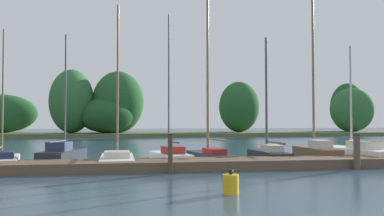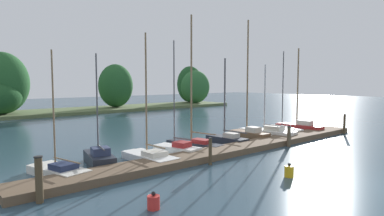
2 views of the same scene
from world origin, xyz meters
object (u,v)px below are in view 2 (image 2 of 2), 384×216
at_px(sailboat_8, 283,130).
at_px(mooring_piling_1, 210,151).
at_px(sailboat_5, 226,138).
at_px(mooring_piling_3, 344,124).
at_px(sailboat_2, 149,155).
at_px(sailboat_3, 176,148).
at_px(sailboat_4, 194,141).
at_px(mooring_piling_0, 39,180).
at_px(sailboat_6, 248,132).
at_px(channel_buoy_0, 289,171).
at_px(sailboat_7, 266,132).
at_px(sailboat_9, 299,126).
at_px(mooring_piling_2, 289,136).
at_px(sailboat_0, 57,170).
at_px(sailboat_1, 99,157).
at_px(channel_buoy_1, 154,202).

relative_size(sailboat_8, mooring_piling_1, 4.74).
distance_m(sailboat_5, mooring_piling_3, 10.52).
distance_m(sailboat_2, sailboat_3, 2.23).
xyz_separation_m(sailboat_4, mooring_piling_3, (12.64, -3.58, 0.34)).
xyz_separation_m(sailboat_5, mooring_piling_0, (-12.80, -3.41, 0.45)).
distance_m(sailboat_6, mooring_piling_0, 15.49).
height_order(sailboat_3, channel_buoy_0, sailboat_3).
bearing_deg(sailboat_3, sailboat_7, -102.70).
height_order(mooring_piling_3, channel_buoy_0, mooring_piling_3).
distance_m(sailboat_9, mooring_piling_3, 3.45).
bearing_deg(sailboat_6, mooring_piling_2, 178.21).
bearing_deg(sailboat_9, sailboat_3, 86.83).
height_order(sailboat_0, sailboat_4, sailboat_4).
relative_size(sailboat_2, sailboat_5, 1.17).
bearing_deg(sailboat_2, sailboat_1, 63.40).
xyz_separation_m(sailboat_6, mooring_piling_0, (-15.10, -3.41, 0.30)).
xyz_separation_m(sailboat_6, mooring_piling_1, (-7.08, -3.47, 0.17)).
bearing_deg(mooring_piling_1, sailboat_5, 35.95).
relative_size(sailboat_1, sailboat_2, 0.83).
height_order(sailboat_1, sailboat_8, sailboat_8).
relative_size(sailboat_1, sailboat_4, 0.67).
bearing_deg(sailboat_5, mooring_piling_3, -111.16).
relative_size(sailboat_3, sailboat_5, 1.14).
xyz_separation_m(sailboat_5, mooring_piling_3, (9.97, -3.34, 0.42)).
bearing_deg(sailboat_1, sailboat_6, -77.52).
xyz_separation_m(sailboat_6, mooring_piling_2, (-0.06, -3.37, 0.14)).
height_order(sailboat_0, sailboat_9, sailboat_9).
xyz_separation_m(sailboat_0, mooring_piling_2, (13.47, -2.90, 0.39)).
bearing_deg(sailboat_3, mooring_piling_0, 96.70).
xyz_separation_m(sailboat_6, channel_buoy_1, (-12.45, -6.42, -0.28)).
relative_size(sailboat_0, sailboat_4, 0.67).
height_order(sailboat_6, mooring_piling_3, sailboat_6).
relative_size(sailboat_7, sailboat_8, 0.83).
xyz_separation_m(sailboat_9, channel_buoy_1, (-18.48, -6.09, -0.22)).
height_order(sailboat_0, mooring_piling_1, sailboat_0).
height_order(sailboat_3, channel_buoy_1, sailboat_3).
bearing_deg(sailboat_1, channel_buoy_0, -130.76).
xyz_separation_m(sailboat_3, channel_buoy_1, (-5.64, -6.06, -0.09)).
xyz_separation_m(mooring_piling_0, mooring_piling_2, (15.05, 0.04, -0.16)).
bearing_deg(channel_buoy_0, channel_buoy_1, 172.96).
height_order(mooring_piling_1, channel_buoy_0, mooring_piling_1).
bearing_deg(sailboat_2, sailboat_5, -85.34).
height_order(sailboat_2, mooring_piling_3, sailboat_2).
xyz_separation_m(sailboat_5, channel_buoy_1, (-10.15, -6.41, -0.14)).
xyz_separation_m(sailboat_3, mooring_piling_2, (6.76, -3.01, 0.34)).
height_order(sailboat_6, sailboat_7, sailboat_6).
bearing_deg(sailboat_4, sailboat_2, 93.05).
bearing_deg(channel_buoy_1, sailboat_1, 79.90).
height_order(sailboat_3, mooring_piling_2, sailboat_3).
distance_m(sailboat_6, channel_buoy_1, 14.01).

